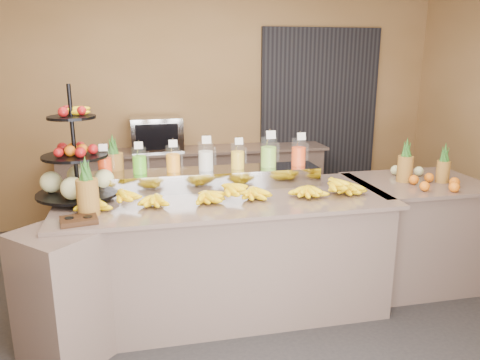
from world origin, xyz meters
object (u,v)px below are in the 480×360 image
object	(u,v)px
fruit_stand	(82,171)
right_fruit_pile	(428,177)
banana_heap	(230,190)
condiment_caddy	(79,220)
pitcher_tray	(206,179)
oven_warmer	(156,134)

from	to	relation	value
fruit_stand	right_fruit_pile	distance (m)	2.76
banana_heap	condiment_caddy	size ratio (longest dim) A/B	9.60
banana_heap	condiment_caddy	bearing A→B (deg)	-165.20
condiment_caddy	right_fruit_pile	world-z (taller)	right_fruit_pile
condiment_caddy	pitcher_tray	bearing A→B (deg)	34.72
condiment_caddy	right_fruit_pile	bearing A→B (deg)	7.12
pitcher_tray	banana_heap	bearing A→B (deg)	-70.56
fruit_stand	condiment_caddy	world-z (taller)	fruit_stand
banana_heap	condiment_caddy	xyz separation A→B (m)	(-1.05, -0.28, -0.06)
condiment_caddy	oven_warmer	size ratio (longest dim) A/B	0.40
pitcher_tray	condiment_caddy	size ratio (longest dim) A/B	8.14
banana_heap	fruit_stand	world-z (taller)	fruit_stand
banana_heap	fruit_stand	xyz separation A→B (m)	(-1.07, 0.26, 0.14)
pitcher_tray	banana_heap	world-z (taller)	banana_heap
right_fruit_pile	banana_heap	bearing A→B (deg)	-177.81
banana_heap	oven_warmer	world-z (taller)	oven_warmer
banana_heap	oven_warmer	distance (m)	2.08
oven_warmer	right_fruit_pile	bearing A→B (deg)	-45.57
banana_heap	condiment_caddy	distance (m)	1.09
fruit_stand	oven_warmer	world-z (taller)	fruit_stand
condiment_caddy	right_fruit_pile	distance (m)	2.75
pitcher_tray	banana_heap	size ratio (longest dim) A/B	0.85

